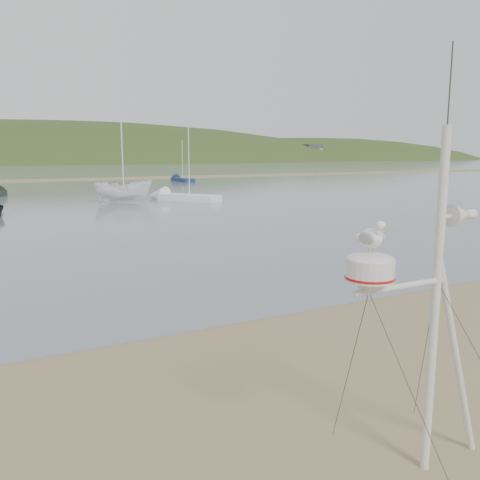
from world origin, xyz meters
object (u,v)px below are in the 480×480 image
mast_rig (430,378)px  sailboat_white_near (172,197)px  sailboat_blue_far (178,179)px  boat_white (123,173)px

mast_rig → sailboat_white_near: size_ratio=0.74×
sailboat_blue_far → sailboat_white_near: 28.15m
mast_rig → sailboat_blue_far: size_ratio=0.82×
boat_white → sailboat_white_near: 4.34m
mast_rig → sailboat_blue_far: bearing=71.2°
sailboat_blue_far → mast_rig: bearing=-108.8°
mast_rig → sailboat_blue_far: (20.75, 61.01, -0.89)m
boat_white → sailboat_blue_far: 29.73m
mast_rig → boat_white: (6.14, 35.19, 1.07)m
mast_rig → sailboat_blue_far: 64.45m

